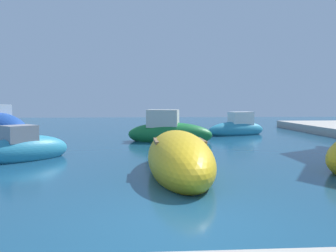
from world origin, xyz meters
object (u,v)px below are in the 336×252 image
object	(u,v)px
moored_boat_5	(26,149)
moored_boat_1	(169,132)
moored_boat_4	(179,159)
moored_boat_3	(237,128)

from	to	relation	value
moored_boat_5	moored_boat_1	bearing A→B (deg)	-1.17
moored_boat_4	moored_boat_5	bearing A→B (deg)	60.22
moored_boat_4	moored_boat_3	bearing A→B (deg)	-24.27
moored_boat_1	moored_boat_5	distance (m)	7.54
moored_boat_1	moored_boat_3	size ratio (longest dim) A/B	1.11
moored_boat_3	moored_boat_4	world-z (taller)	moored_boat_3
moored_boat_4	moored_boat_5	size ratio (longest dim) A/B	1.78
moored_boat_1	moored_boat_3	world-z (taller)	moored_boat_1
moored_boat_1	moored_boat_5	size ratio (longest dim) A/B	1.47
moored_boat_4	moored_boat_5	xyz separation A→B (m)	(-5.15, 2.76, -0.06)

